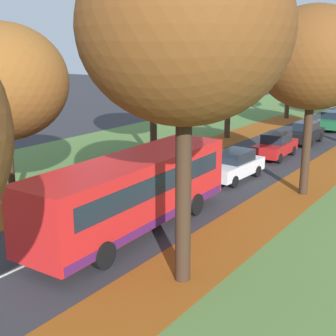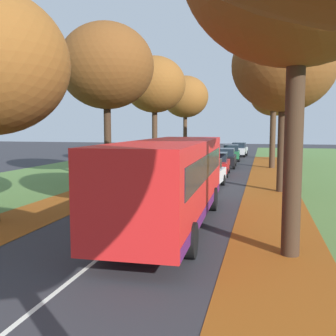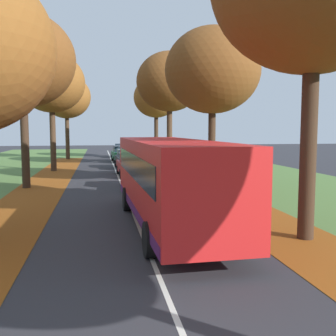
# 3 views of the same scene
# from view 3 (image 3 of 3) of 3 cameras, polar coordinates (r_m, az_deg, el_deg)

# --- Properties ---
(leaf_litter_left) EXTENTS (2.80, 60.00, 0.00)m
(leaf_litter_left) POSITION_cam_3_polar(r_m,az_deg,el_deg) (17.10, -21.00, -6.01)
(leaf_litter_left) COLOR #8C4714
(leaf_litter_left) RESTS_ON grass_verge_left
(grass_verge_right) EXTENTS (12.00, 90.00, 0.01)m
(grass_verge_right) POSITION_cam_3_polar(r_m,az_deg,el_deg) (25.01, 14.98, -2.23)
(grass_verge_right) COLOR #517538
(grass_verge_right) RESTS_ON ground
(leaf_litter_right) EXTENTS (2.80, 60.00, 0.00)m
(leaf_litter_right) POSITION_cam_3_polar(r_m,az_deg,el_deg) (17.79, 9.64, -5.26)
(leaf_litter_right) COLOR #8C4714
(leaf_litter_right) RESTS_ON grass_verge_right
(road_centre_line) EXTENTS (0.12, 80.00, 0.01)m
(road_centre_line) POSITION_cam_3_polar(r_m,az_deg,el_deg) (22.73, -6.58, -2.86)
(road_centre_line) COLOR silver
(road_centre_line) RESTS_ON ground
(tree_left_mid) EXTENTS (5.88, 5.88, 9.85)m
(tree_left_mid) POSITION_cam_3_polar(r_m,az_deg,el_deg) (24.00, -20.43, 14.47)
(tree_left_mid) COLOR #382619
(tree_left_mid) RESTS_ON ground
(tree_left_far) EXTENTS (5.24, 5.24, 9.37)m
(tree_left_far) POSITION_cam_3_polar(r_m,az_deg,el_deg) (32.88, -16.57, 11.75)
(tree_left_far) COLOR #422D1E
(tree_left_far) RESTS_ON ground
(tree_left_distant) EXTENTS (5.29, 5.29, 9.28)m
(tree_left_distant) POSITION_cam_3_polar(r_m,az_deg,el_deg) (45.21, -14.53, 9.96)
(tree_left_distant) COLOR #422D1E
(tree_left_distant) RESTS_ON ground
(tree_right_mid) EXTENTS (5.38, 5.38, 9.07)m
(tree_right_mid) POSITION_cam_3_polar(r_m,az_deg,el_deg) (22.86, 6.49, 13.85)
(tree_right_mid) COLOR #382619
(tree_right_mid) RESTS_ON ground
(tree_right_far) EXTENTS (5.79, 5.79, 10.09)m
(tree_right_far) POSITION_cam_3_polar(r_m,az_deg,el_deg) (35.06, 0.22, 12.38)
(tree_right_far) COLOR #422D1E
(tree_right_far) RESTS_ON ground
(tree_right_distant) EXTENTS (5.02, 5.02, 9.14)m
(tree_right_distant) POSITION_cam_3_polar(r_m,az_deg,el_deg) (44.45, -1.74, 10.17)
(tree_right_distant) COLOR #382619
(tree_right_distant) RESTS_ON ground
(bus) EXTENTS (2.87, 10.47, 2.98)m
(bus) POSITION_cam_3_polar(r_m,az_deg,el_deg) (13.52, 0.18, -1.38)
(bus) COLOR red
(bus) RESTS_ON ground
(car_white_lead) EXTENTS (1.94, 4.28, 1.62)m
(car_white_lead) POSITION_cam_3_polar(r_m,az_deg,el_deg) (22.32, -3.95, -0.89)
(car_white_lead) COLOR silver
(car_white_lead) RESTS_ON ground
(car_red_following) EXTENTS (1.89, 4.25, 1.62)m
(car_red_following) POSITION_cam_3_polar(r_m,az_deg,el_deg) (28.42, -5.50, 0.51)
(car_red_following) COLOR #B21919
(car_red_following) RESTS_ON ground
(car_black_third_in_line) EXTENTS (1.88, 4.25, 1.62)m
(car_black_third_in_line) POSITION_cam_3_polar(r_m,az_deg,el_deg) (33.96, -6.07, 1.34)
(car_black_third_in_line) COLOR black
(car_black_third_in_line) RESTS_ON ground
(car_green_fourth_in_line) EXTENTS (1.93, 4.27, 1.62)m
(car_green_fourth_in_line) POSITION_cam_3_polar(r_m,az_deg,el_deg) (40.88, -6.85, 2.07)
(car_green_fourth_in_line) COLOR #1E6038
(car_green_fourth_in_line) RESTS_ON ground
(car_silver_trailing) EXTENTS (1.94, 4.28, 1.62)m
(car_silver_trailing) POSITION_cam_3_polar(r_m,az_deg,el_deg) (47.22, -6.78, 2.55)
(car_silver_trailing) COLOR #B7BABF
(car_silver_trailing) RESTS_ON ground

